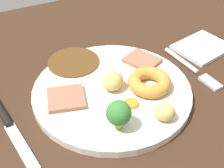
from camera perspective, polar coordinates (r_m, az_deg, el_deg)
dining_table at (r=57.37cm, az=-0.66°, el=-3.43°), size 120.00×84.00×3.60cm
dinner_plate at (r=55.92cm, az=0.00°, el=-1.34°), size 28.41×28.41×1.40cm
gravy_pool at (r=62.08cm, az=-7.06°, el=4.06°), size 10.20×10.20×0.30cm
meat_slice_main at (r=53.45cm, az=-8.42°, el=-2.62°), size 7.57×7.41×0.80cm
meat_slice_under at (r=61.88cm, az=5.53°, el=4.35°), size 7.26×7.86×0.80cm
yorkshire_pudding at (r=55.37cm, az=6.90°, el=0.35°), size 7.71×7.71×2.35cm
roast_potato_left at (r=49.80cm, az=9.61°, el=-5.09°), size 4.59×4.49×2.76cm
roast_potato_right at (r=54.32cm, az=0.18°, el=0.47°), size 5.52×5.50×3.33cm
carrot_coin_front at (r=52.30cm, az=3.57°, el=-3.56°), size 2.46×2.46×0.48cm
broccoli_floret at (r=46.67cm, az=1.24°, el=-5.43°), size 3.93×3.93×5.00cm
fork at (r=63.71cm, az=14.58°, el=2.70°), size 2.89×15.32×0.90cm
knife at (r=53.43cm, az=-18.57°, el=-6.76°), size 4.07×18.52×1.20cm
folded_napkin at (r=70.80cm, az=16.20°, el=6.46°), size 12.58×11.02×0.80cm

